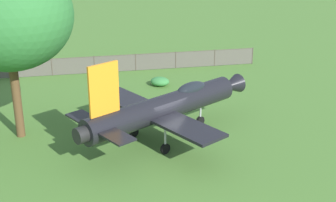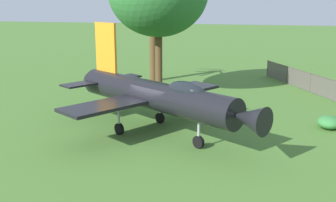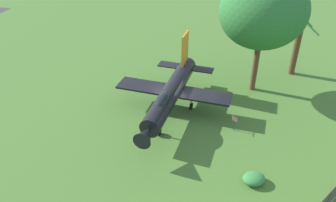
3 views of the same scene
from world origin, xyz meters
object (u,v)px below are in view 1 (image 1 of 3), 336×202
display_jet (167,106)px  shade_tree (7,15)px  info_plaque (120,99)px  shrub_near_fence (160,81)px

display_jet → shade_tree: bearing=136.7°
shade_tree → info_plaque: 9.48m
shade_tree → info_plaque: (-5.44, 4.26, -6.50)m
shrub_near_fence → info_plaque: 5.61m
info_plaque → display_jet: bearing=52.9°
display_jet → shrub_near_fence: 9.42m
display_jet → info_plaque: (-3.21, -4.24, -1.22)m
shade_tree → display_jet: bearing=104.6°
shade_tree → shrub_near_fence: (-10.92, 5.32, -7.02)m
shrub_near_fence → display_jet: bearing=20.1°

